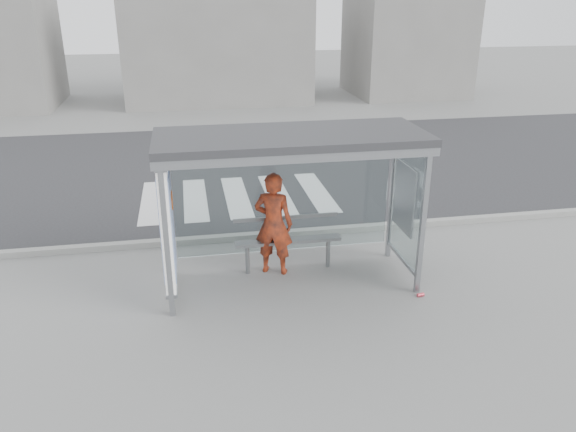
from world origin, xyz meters
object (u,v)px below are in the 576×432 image
object	(u,v)px
person	(274,224)
bench	(288,240)
bus_shelter	(268,173)
soda_can	(421,295)

from	to	relation	value
person	bench	size ratio (longest dim) A/B	0.98
bus_shelter	bench	world-z (taller)	bus_shelter
bus_shelter	bench	size ratio (longest dim) A/B	2.26
bench	soda_can	distance (m)	2.45
bus_shelter	soda_can	bearing A→B (deg)	-21.34
person	soda_can	size ratio (longest dim) A/B	15.98
bus_shelter	person	size ratio (longest dim) A/B	2.30
person	bench	xyz separation A→B (m)	(0.26, 0.04, -0.35)
bench	soda_can	world-z (taller)	bench
bus_shelter	person	bearing A→B (deg)	69.55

